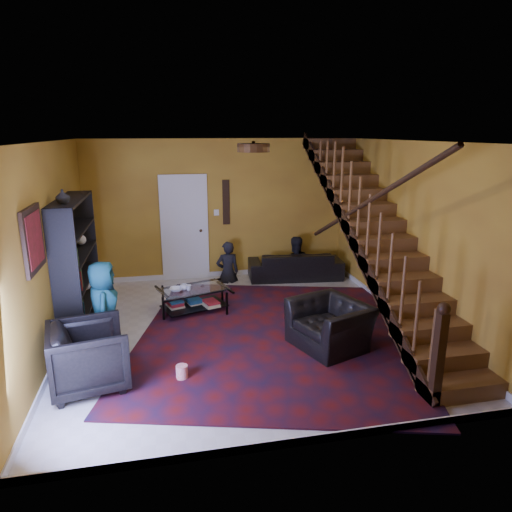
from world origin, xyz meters
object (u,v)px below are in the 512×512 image
Objects in this scene: armchair_right at (330,325)px; armchair_left at (89,356)px; bookshelf at (78,267)px; sofa at (295,265)px; coffee_table at (194,299)px.

armchair_left is at bearing -102.69° from armchair_right.
bookshelf is 2.30× the size of armchair_left.
sofa is at bearing 23.53° from bookshelf.
armchair_right is at bearing -94.26° from armchair_left.
bookshelf is 3.81m from armchair_right.
sofa is 5.00m from armchair_left.
bookshelf is 4.31m from sofa.
bookshelf is at bearing -132.08° from armchair_right.
sofa is 2.60m from coffee_table.
armchair_left is at bearing -123.30° from coffee_table.
armchair_left is (0.35, -1.82, -0.57)m from bookshelf.
armchair_right reaches higher than sofa.
armchair_left is 0.86× the size of armchair_right.
armchair_right reaches higher than coffee_table.
sofa is (3.90, 1.70, -0.69)m from bookshelf.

